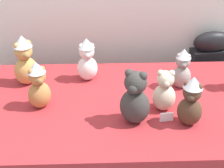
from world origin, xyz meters
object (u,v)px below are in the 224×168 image
object	(u,v)px
teddy_bear_ash	(182,69)
instrument_case	(204,89)
teddy_bear_charcoal	(135,99)
display_table	(112,154)
teddy_bear_snow	(87,60)
teddy_bear_honey	(25,61)
teddy_bear_cream	(164,92)
teddy_bear_cocoa	(191,102)
teddy_bear_caramel	(38,86)

from	to	relation	value
teddy_bear_ash	instrument_case	bearing A→B (deg)	63.66
instrument_case	teddy_bear_charcoal	world-z (taller)	teddy_bear_charcoal
display_table	teddy_bear_snow	distance (m)	0.61
teddy_bear_ash	teddy_bear_honey	bearing A→B (deg)	-176.03
teddy_bear_cream	teddy_bear_cocoa	bearing A→B (deg)	-46.58
teddy_bear_charcoal	teddy_bear_cocoa	size ratio (longest dim) A/B	1.09
teddy_bear_snow	teddy_bear_ash	distance (m)	0.57
instrument_case	teddy_bear_cocoa	bearing A→B (deg)	-119.71
teddy_bear_charcoal	instrument_case	bearing A→B (deg)	73.77
teddy_bear_cream	teddy_bear_cocoa	distance (m)	0.17
teddy_bear_cream	teddy_bear_honey	xyz separation A→B (m)	(-0.79, 0.31, 0.04)
teddy_bear_charcoal	teddy_bear_caramel	bearing A→B (deg)	-174.54
display_table	teddy_bear_charcoal	size ratio (longest dim) A/B	5.92
instrument_case	teddy_bear_ash	distance (m)	0.70
instrument_case	teddy_bear_cream	size ratio (longest dim) A/B	3.95
display_table	teddy_bear_snow	bearing A→B (deg)	118.42
teddy_bear_cream	teddy_bear_ash	world-z (taller)	teddy_bear_ash
display_table	instrument_case	distance (m)	0.96
teddy_bear_charcoal	teddy_bear_honey	xyz separation A→B (m)	(-0.62, 0.41, 0.01)
display_table	teddy_bear_caramel	size ratio (longest dim) A/B	6.44
teddy_bear_snow	teddy_bear_honey	bearing A→B (deg)	179.63
teddy_bear_caramel	teddy_bear_cocoa	xyz separation A→B (m)	(0.78, -0.18, -0.00)
display_table	teddy_bear_cocoa	size ratio (longest dim) A/B	6.44
teddy_bear_caramel	teddy_bear_ash	world-z (taller)	teddy_bear_caramel
teddy_bear_cream	teddy_bear_charcoal	world-z (taller)	teddy_bear_charcoal
teddy_bear_caramel	teddy_bear_cream	bearing A→B (deg)	-32.39
teddy_bear_cocoa	teddy_bear_ash	bearing A→B (deg)	108.00
teddy_bear_caramel	teddy_bear_cocoa	bearing A→B (deg)	-41.37
teddy_bear_snow	teddy_bear_caramel	distance (m)	0.38
teddy_bear_honey	teddy_bear_cocoa	distance (m)	0.99
display_table	instrument_case	world-z (taller)	instrument_case
teddy_bear_charcoal	teddy_bear_snow	bearing A→B (deg)	141.86
teddy_bear_snow	teddy_bear_cocoa	xyz separation A→B (m)	(0.52, -0.47, -0.00)
display_table	instrument_case	xyz separation A→B (m)	(0.74, 0.61, 0.09)
teddy_bear_charcoal	teddy_bear_cream	bearing A→B (deg)	54.45
instrument_case	teddy_bear_snow	xyz separation A→B (m)	(-0.88, -0.34, 0.44)
instrument_case	teddy_bear_honey	xyz separation A→B (m)	(-1.25, -0.38, 0.46)
teddy_bear_ash	teddy_bear_cocoa	bearing A→B (deg)	-86.99
instrument_case	teddy_bear_charcoal	bearing A→B (deg)	-134.77
display_table	teddy_bear_caramel	bearing A→B (deg)	-175.98
teddy_bear_cream	teddy_bear_snow	world-z (taller)	teddy_bear_snow
teddy_bear_snow	teddy_bear_cocoa	bearing A→B (deg)	-47.87
display_table	teddy_bear_cream	size ratio (longest dim) A/B	7.37
teddy_bear_cocoa	display_table	bearing A→B (deg)	175.10
display_table	teddy_bear_honey	xyz separation A→B (m)	(-0.51, 0.23, 0.55)
instrument_case	teddy_bear_ash	world-z (taller)	teddy_bear_ash
teddy_bear_caramel	teddy_bear_honey	size ratio (longest dim) A/B	0.88
instrument_case	teddy_bear_cocoa	xyz separation A→B (m)	(-0.36, -0.81, 0.44)
instrument_case	teddy_bear_honey	distance (m)	1.38
teddy_bear_cocoa	instrument_case	bearing A→B (deg)	90.15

